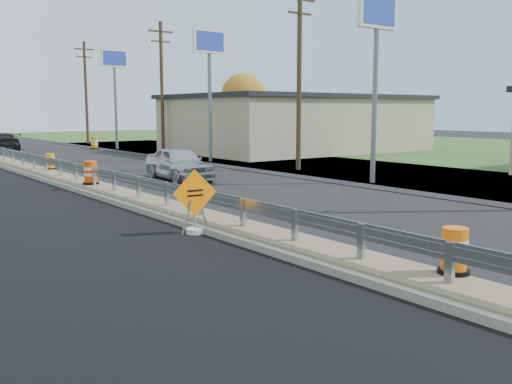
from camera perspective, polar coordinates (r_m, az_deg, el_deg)
ground at (r=16.13m, az=-5.47°, el=-3.05°), size 140.00×140.00×0.00m
grass_verge_far at (r=45.01m, az=21.40°, el=3.65°), size 40.00×120.00×0.03m
median at (r=23.23m, az=-15.88°, el=0.39°), size 1.60×55.00×0.23m
guardrail at (r=24.09m, az=-16.80°, el=2.10°), size 0.10×46.15×0.72m
retail_building_near at (r=44.48m, az=4.12°, el=6.91°), size 18.50×12.50×4.27m
pylon_sign_south at (r=25.20m, az=11.98°, el=15.63°), size 2.20×0.30×7.90m
pylon_sign_mid at (r=35.12m, az=-4.69°, el=13.62°), size 2.20×0.30×7.90m
pylon_sign_north at (r=47.49m, az=-13.98°, el=11.99°), size 2.20×0.30×7.90m
utility_pole_smid at (r=30.00m, az=4.34°, el=11.61°), size 1.90×0.26×9.40m
utility_pole_nmid at (r=42.42m, az=-9.40°, el=10.51°), size 1.90×0.26×9.40m
utility_pole_north at (r=56.12m, az=-16.64°, el=9.69°), size 1.90×0.26×9.40m
tree_far_yellow at (r=58.58m, az=-1.25°, el=9.56°), size 4.62×4.62×6.86m
caution_sign at (r=14.61m, az=-6.10°, el=-2.56°), size 1.20×0.50×1.66m
barrel_median_near at (r=10.83m, az=19.22°, el=-5.64°), size 0.57×0.57×0.84m
barrel_median_mid at (r=23.41m, az=-16.21°, el=1.82°), size 0.62×0.62×0.92m
barrel_median_far at (r=30.04m, az=-19.87°, el=2.87°), size 0.53×0.53×0.78m
barrel_shoulder_far at (r=48.33m, az=-15.85°, el=4.72°), size 0.68×0.68×0.99m
car_silver at (r=25.91m, az=-7.72°, el=2.85°), size 2.13×4.56×1.51m
car_dark_far at (r=47.73m, az=-24.21°, el=4.57°), size 2.09×5.00×1.44m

